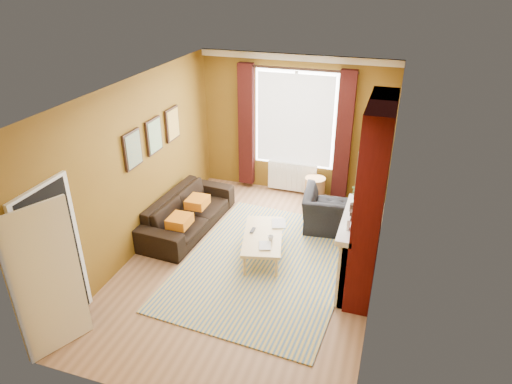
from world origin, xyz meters
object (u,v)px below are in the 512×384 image
armchair (335,212)px  wicker_stool (315,190)px  coffee_table (263,237)px  sofa (188,212)px  floor_lamp (372,149)px

armchair → wicker_stool: armchair is taller
coffee_table → wicker_stool: 2.21m
sofa → floor_lamp: floor_lamp is taller
floor_lamp → coffee_table: bearing=-124.9°
coffee_table → floor_lamp: (1.43, 2.05, 0.93)m
armchair → coffee_table: size_ratio=0.84×
sofa → wicker_stool: sofa is taller
coffee_table → wicker_stool: wicker_stool is taller
sofa → armchair: 2.62m
sofa → floor_lamp: (2.97, 1.61, 0.97)m
wicker_stool → coffee_table: bearing=-100.8°
sofa → coffee_table: 1.60m
sofa → armchair: size_ratio=1.96×
coffee_table → sofa: bearing=150.2°
sofa → wicker_stool: 2.60m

